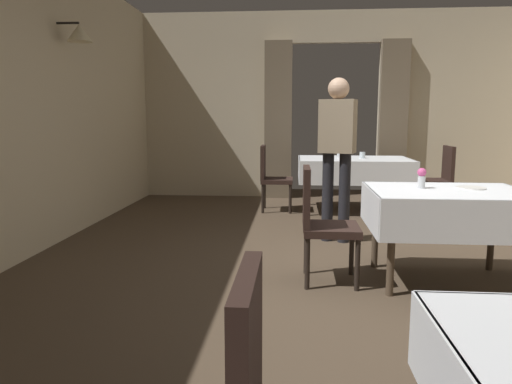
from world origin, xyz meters
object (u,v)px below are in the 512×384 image
at_px(flower_vase_mid, 422,177).
at_px(person_waiter_by_doorway, 337,146).
at_px(dining_table_far, 354,165).
at_px(chair_mid_left, 321,219).
at_px(plate_mid_b, 471,188).
at_px(flower_vase_far, 339,152).
at_px(chair_far_left, 271,175).
at_px(chair_far_right, 439,176).
at_px(dining_table_mid, 448,204).
at_px(glass_far_b, 362,155).

xyz_separation_m(flower_vase_mid, person_waiter_by_doorway, (-0.58, 1.16, 0.18)).
bearing_deg(dining_table_far, person_waiter_by_doorway, -102.79).
bearing_deg(flower_vase_mid, chair_mid_left, -169.43).
distance_m(chair_mid_left, plate_mid_b, 1.24).
bearing_deg(dining_table_far, flower_vase_far, -173.79).
distance_m(chair_mid_left, flower_vase_far, 3.07).
bearing_deg(chair_far_left, flower_vase_far, 4.09).
bearing_deg(flower_vase_far, chair_far_right, -0.44).
bearing_deg(dining_table_mid, chair_mid_left, -175.80).
distance_m(dining_table_mid, flower_vase_mid, 0.29).
bearing_deg(person_waiter_by_doorway, dining_table_far, 77.21).
relative_size(chair_far_right, glass_far_b, 10.29).
bearing_deg(chair_mid_left, glass_far_b, 76.46).
bearing_deg(flower_vase_far, dining_table_far, 6.21).
xyz_separation_m(chair_far_right, glass_far_b, (-1.05, 0.03, 0.28)).
xyz_separation_m(dining_table_far, flower_vase_far, (-0.21, -0.02, 0.19)).
xyz_separation_m(chair_mid_left, flower_vase_far, (0.41, 3.03, 0.33)).
relative_size(chair_far_left, flower_vase_mid, 5.62).
bearing_deg(dining_table_mid, chair_far_right, 74.97).
relative_size(chair_far_right, person_waiter_by_doorway, 0.54).
relative_size(dining_table_mid, chair_far_left, 1.32).
xyz_separation_m(flower_vase_far, person_waiter_by_doorway, (-0.18, -1.72, 0.18)).
bearing_deg(plate_mid_b, chair_far_right, 78.36).
bearing_deg(chair_far_right, glass_far_b, 178.11).
distance_m(chair_far_right, person_waiter_by_doorway, 2.37).
bearing_deg(flower_vase_far, dining_table_mid, -78.75).
relative_size(dining_table_mid, flower_vase_mid, 7.41).
distance_m(chair_far_right, plate_mid_b, 2.92).
xyz_separation_m(chair_far_left, flower_vase_far, (0.95, 0.07, 0.33)).
bearing_deg(plate_mid_b, flower_vase_far, 105.46).
bearing_deg(person_waiter_by_doorway, dining_table_mid, -58.07).
height_order(flower_vase_mid, flower_vase_far, flower_vase_far).
distance_m(chair_mid_left, chair_far_left, 3.01).
height_order(chair_far_right, plate_mid_b, chair_far_right).
relative_size(dining_table_mid, chair_mid_left, 1.32).
relative_size(chair_far_left, chair_far_right, 1.00).
bearing_deg(chair_far_right, flower_vase_mid, -108.92).
xyz_separation_m(dining_table_mid, flower_vase_far, (-0.59, 2.95, 0.20)).
bearing_deg(chair_far_left, dining_table_mid, -61.97).
relative_size(chair_mid_left, person_waiter_by_doorway, 0.54).
distance_m(chair_mid_left, chair_far_right, 3.51).
height_order(dining_table_far, glass_far_b, glass_far_b).
height_order(chair_far_left, person_waiter_by_doorway, person_waiter_by_doorway).
bearing_deg(dining_table_far, chair_far_right, -1.67).
height_order(dining_table_mid, flower_vase_far, flower_vase_far).
bearing_deg(dining_table_far, glass_far_b, 0.44).
bearing_deg(glass_far_b, flower_vase_far, -175.75).
xyz_separation_m(chair_mid_left, person_waiter_by_doorway, (0.23, 1.31, 0.51)).
xyz_separation_m(chair_far_left, plate_mid_b, (1.74, -2.79, 0.24)).
xyz_separation_m(dining_table_mid, chair_far_right, (0.79, 2.94, -0.13)).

